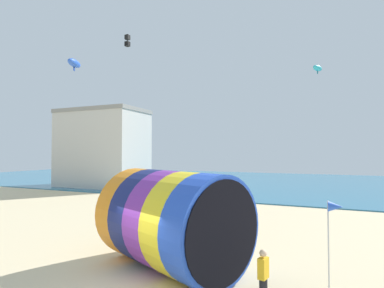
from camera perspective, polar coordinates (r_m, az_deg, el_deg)
name	(u,v)px	position (r m, az deg, el deg)	size (l,w,h in m)	color
sea	(279,182)	(47.02, 16.23, -7.02)	(120.00, 40.00, 0.10)	teal
giant_inflatable_tube	(172,220)	(12.05, -3.80, -14.16)	(6.47, 5.65, 3.80)	orange
kite_handler	(263,277)	(9.85, 13.42, -23.47)	(0.30, 0.40, 1.65)	black
kite_cyan_parafoil	(318,68)	(25.60, 22.79, 13.18)	(0.96, 1.38, 0.68)	#2DB2C6
kite_blue_parafoil	(74,63)	(17.84, -21.52, 14.11)	(0.90, 1.31, 0.67)	blue
kite_black_box	(127,41)	(23.50, -12.20, 18.68)	(0.32, 0.32, 0.88)	black
bystander_near_water	(151,208)	(20.22, -7.75, -11.92)	(0.39, 0.28, 1.75)	#383D56
promenade_building	(103,148)	(41.14, -16.65, -0.77)	(11.22, 6.69, 10.15)	beige
beach_flag	(335,211)	(11.11, 25.52, -11.43)	(0.47, 0.36, 2.91)	silver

